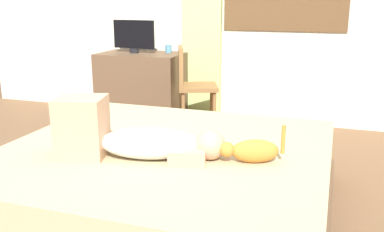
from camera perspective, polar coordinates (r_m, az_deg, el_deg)
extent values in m
plane|color=brown|center=(2.87, -5.74, -12.01)|extent=(16.00, 16.00, 0.00)
cube|color=brown|center=(2.77, -3.34, -11.39)|extent=(1.97, 1.88, 0.14)
cube|color=tan|center=(2.68, -3.42, -7.13)|extent=(1.91, 1.83, 0.30)
ellipsoid|color=silver|center=(2.43, -5.65, -3.57)|extent=(0.61, 0.39, 0.17)
sphere|color=tan|center=(2.40, 2.38, -3.81)|extent=(0.17, 0.17, 0.17)
cube|color=tan|center=(2.50, -14.29, -1.41)|extent=(0.31, 0.30, 0.34)
cube|color=tan|center=(2.42, -0.48, -4.74)|extent=(0.26, 0.32, 0.08)
ellipsoid|color=#C67A2D|center=(2.38, 8.32, -4.59)|extent=(0.28, 0.19, 0.13)
sphere|color=#C67A2D|center=(2.36, 4.60, -4.42)|extent=(0.08, 0.08, 0.08)
cylinder|color=#C67A2D|center=(2.39, 11.93, -3.05)|extent=(0.03, 0.03, 0.16)
cube|color=brown|center=(4.82, -6.60, 3.85)|extent=(0.90, 0.56, 0.74)
cylinder|color=black|center=(4.79, -7.60, 8.54)|extent=(0.10, 0.10, 0.05)
cube|color=black|center=(4.77, -7.67, 10.62)|extent=(0.48, 0.06, 0.30)
cylinder|color=teal|center=(4.78, -3.12, 8.85)|extent=(0.07, 0.07, 0.09)
cylinder|color=brown|center=(4.53, 2.59, 1.26)|extent=(0.04, 0.04, 0.44)
cylinder|color=brown|center=(4.24, 2.95, 0.27)|extent=(0.04, 0.04, 0.44)
cylinder|color=brown|center=(4.51, -1.26, 1.22)|extent=(0.04, 0.04, 0.44)
cylinder|color=brown|center=(4.22, -1.16, 0.22)|extent=(0.04, 0.04, 0.44)
cube|color=brown|center=(4.32, 0.79, 3.84)|extent=(0.49, 0.49, 0.04)
cube|color=brown|center=(4.27, -1.49, 6.58)|extent=(0.17, 0.37, 0.38)
cube|color=#ADCC75|center=(4.77, 1.30, 13.50)|extent=(0.44, 0.06, 2.34)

